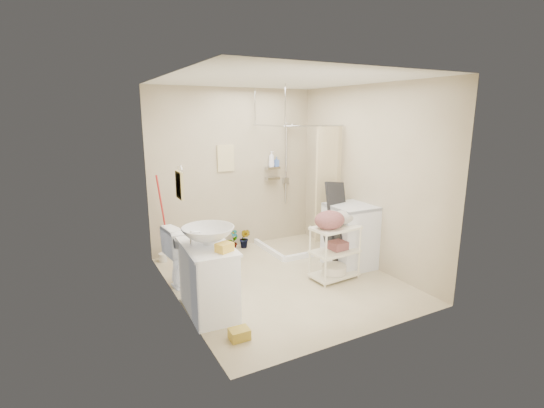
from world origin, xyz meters
The scene contains 23 objects.
floor centered at (0.00, 0.00, 0.00)m, with size 3.20×3.20×0.00m, color beige.
ceiling centered at (0.00, 0.00, 2.60)m, with size 2.80×3.20×0.04m, color silver.
wall_back centered at (0.00, 1.60, 1.30)m, with size 2.80×0.04×2.60m, color #BCB092.
wall_front centered at (0.00, -1.60, 1.30)m, with size 2.80×0.04×2.60m, color #BCB092.
wall_left centered at (-1.40, 0.00, 1.30)m, with size 0.04×3.20×2.60m, color #BCB092.
wall_right centered at (1.40, 0.00, 1.30)m, with size 0.04×3.20×2.60m, color #BCB092.
vanity centered at (-1.16, -0.37, 0.40)m, with size 0.50×0.90×0.79m, color white.
sink centered at (-1.13, -0.35, 0.89)m, with size 0.58×0.58×0.20m, color silver.
counter_basket centered at (-1.06, -0.65, 0.84)m, with size 0.17×0.13×0.09m, color yellow.
floor_basket centered at (-1.08, -1.06, 0.08)m, with size 0.28×0.22×0.15m, color gold.
toilet centered at (-1.04, 0.46, 0.40)m, with size 0.45×0.78×0.80m, color white.
mop centered at (-1.27, 1.43, 0.67)m, with size 0.13×0.13×1.34m, color red, non-canonical shape.
potted_plant_a centered at (-0.11, 1.44, 0.18)m, with size 0.19×0.13×0.36m, color brown.
potted_plant_b centered at (0.09, 1.41, 0.17)m, with size 0.18×0.15×0.33m, color brown.
hanging_towel centered at (-0.15, 1.58, 1.50)m, with size 0.28×0.03×0.42m, color beige.
towel_ring centered at (-1.38, -0.20, 1.47)m, with size 0.04×0.22×0.34m, color #EFDE90, non-canonical shape.
tp_holder centered at (-1.36, 0.05, 0.72)m, with size 0.08×0.12×0.14m, color white, non-canonical shape.
shower centered at (0.85, 1.05, 1.05)m, with size 1.10×1.10×2.10m, color white, non-canonical shape.
shampoo_bottle_a centered at (0.66, 1.53, 1.45)m, with size 0.10×0.10×0.26m, color white.
shampoo_bottle_b centered at (0.75, 1.53, 1.40)m, with size 0.07×0.08×0.16m, color #4465AA.
washing_machine centered at (1.14, -0.03, 0.46)m, with size 0.63×0.65×0.92m, color silver.
laundry_rack centered at (0.65, -0.30, 0.44)m, with size 0.64×0.37×0.88m, color white, non-canonical shape.
ironing_board centered at (0.96, 0.05, 0.64)m, with size 0.36×0.11×1.28m, color black, non-canonical shape.
Camera 1 is at (-2.46, -4.33, 2.20)m, focal length 26.00 mm.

